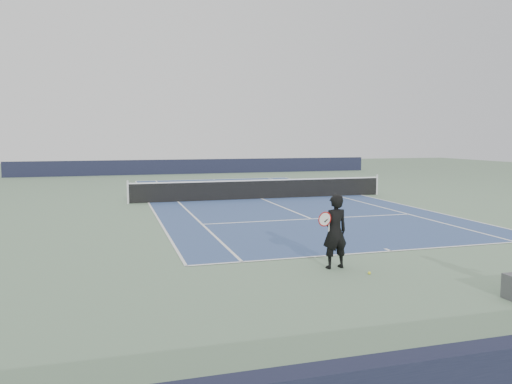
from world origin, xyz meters
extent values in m
plane|color=slate|center=(0.00, 0.00, 0.00)|extent=(80.00, 80.00, 0.00)
cube|color=#334A7A|center=(0.00, 0.00, 0.01)|extent=(10.97, 23.77, 0.01)
cylinder|color=silver|center=(-6.40, 0.00, 0.54)|extent=(0.10, 0.10, 1.07)
cylinder|color=silver|center=(6.40, 0.00, 0.54)|extent=(0.10, 0.10, 1.07)
cube|color=black|center=(0.00, 0.00, 0.46)|extent=(12.80, 0.03, 0.90)
cube|color=white|center=(0.00, 0.00, 0.93)|extent=(12.80, 0.04, 0.06)
cube|color=black|center=(0.00, 17.88, 0.60)|extent=(30.00, 0.25, 1.20)
imported|color=black|center=(-2.18, -13.00, 0.87)|extent=(0.70, 0.53, 1.74)
torus|color=#9C0F0D|center=(-2.46, -13.05, 1.18)|extent=(0.34, 0.18, 0.36)
cylinder|color=white|center=(-2.46, -13.05, 1.18)|extent=(0.29, 0.14, 0.32)
cylinder|color=white|center=(-2.34, -13.02, 0.92)|extent=(0.08, 0.13, 0.27)
sphere|color=yellow|center=(-1.66, -13.72, 0.03)|extent=(0.07, 0.07, 0.07)
camera|label=1|loc=(-7.14, -23.40, 3.05)|focal=35.00mm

